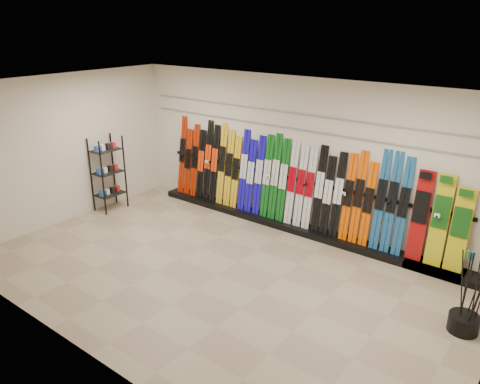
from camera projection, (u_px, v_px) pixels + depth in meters
The scene contains 12 objects.
floor at pixel (218, 274), 7.76m from camera, with size 8.00×8.00×0.00m, color gray.
back_wall at pixel (299, 155), 9.10m from camera, with size 8.00×8.00×0.00m, color beige.
left_wall at pixel (66, 149), 9.52m from camera, with size 5.00×5.00×0.00m, color beige.
ceiling at pixel (215, 92), 6.72m from camera, with size 8.00×8.00×0.00m, color silver.
ski_rack_base at pixel (300, 229), 9.31m from camera, with size 8.00×0.40×0.12m, color black.
skis at pixel (275, 179), 9.44m from camera, with size 5.37×0.30×1.82m.
snowboards at pixel (439, 222), 7.64m from camera, with size 0.92×0.24×1.55m.
accessory_rack at pixel (108, 174), 10.19m from camera, with size 0.40×0.60×1.64m, color black.
pole_bin at pixel (463, 323), 6.32m from camera, with size 0.41×0.41×0.25m, color black.
ski_poles at pixel (473, 293), 6.14m from camera, with size 0.37×0.25×1.18m.
slatwall_rail_0 at pixel (300, 130), 8.91m from camera, with size 7.60×0.02×0.03m, color gray.
slatwall_rail_1 at pixel (300, 114), 8.81m from camera, with size 7.60×0.02×0.03m, color gray.
Camera 1 is at (4.42, -5.18, 3.99)m, focal length 35.00 mm.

